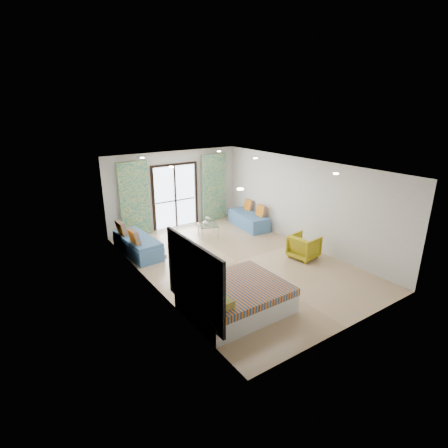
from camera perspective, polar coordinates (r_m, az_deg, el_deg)
floor at (r=9.94m, az=2.03°, el=-6.12°), size 5.00×7.50×0.01m
ceiling at (r=9.13m, az=2.23°, el=9.41°), size 5.00×7.50×0.01m
wall_back at (r=12.56m, az=-8.06°, el=5.60°), size 5.00×0.01×2.70m
wall_front at (r=7.00m, az=20.67°, el=-6.49°), size 5.00×0.01×2.70m
wall_left at (r=8.30m, az=-11.96°, el=-1.64°), size 0.01×7.50×2.70m
wall_right at (r=11.06m, az=12.67°, el=3.49°), size 0.01×7.50×2.70m
balcony_door at (r=12.56m, az=-7.98°, el=5.16°), size 1.76×0.08×2.28m
balcony_rail at (r=12.64m, az=-7.94°, el=3.82°), size 1.52×0.03×0.04m
curtain_left at (r=11.84m, az=-14.38°, el=3.87°), size 1.00×0.10×2.50m
curtain_right at (r=13.17m, az=-1.61°, el=5.95°), size 1.00×0.10×2.50m
downlight_a at (r=6.74m, az=2.67°, el=5.73°), size 0.12×0.12×0.02m
downlight_b at (r=8.68m, az=17.81°, el=7.83°), size 0.12×0.12×0.02m
downlight_c at (r=9.27m, az=-8.60°, el=9.18°), size 0.12×0.12×0.02m
downlight_d at (r=10.77m, az=5.14°, el=10.65°), size 0.12×0.12×0.02m
downlight_e at (r=11.09m, az=-13.20°, el=10.48°), size 0.12×0.12×0.02m
downlight_f at (r=12.37m, az=-0.82°, el=11.79°), size 0.12×0.12×0.02m
headboard at (r=6.80m, az=-4.96°, el=-8.84°), size 0.06×2.10×1.50m
switch_plate at (r=7.80m, az=-9.55°, el=-5.22°), size 0.02×0.10×0.10m
bed at (r=7.62m, az=1.79°, el=-11.91°), size 2.09×1.71×0.72m
daybed_left at (r=10.62m, az=-14.01°, el=-3.28°), size 0.88×1.98×0.95m
daybed_right at (r=12.63m, az=4.08°, el=0.75°), size 0.92×1.88×0.89m
coffee_table at (r=11.65m, az=-2.63°, el=-0.34°), size 0.78×0.78×0.71m
vase at (r=11.61m, az=-3.04°, el=0.27°), size 0.23×0.23×0.17m
armchair at (r=10.28m, az=12.94°, el=-3.45°), size 0.79×0.83×0.76m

